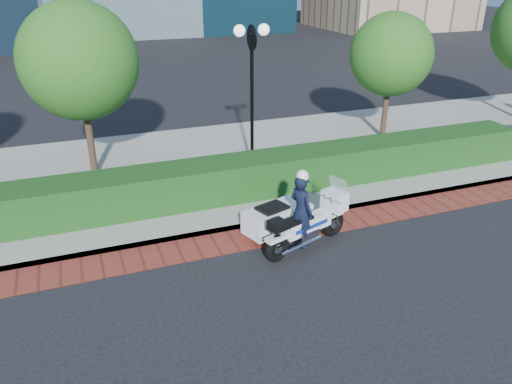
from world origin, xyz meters
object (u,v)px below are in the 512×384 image
object	(u,v)px
lamppost	(252,76)
police_motorcycle	(293,217)
tree_c	(391,55)
tree_b	(79,61)

from	to	relation	value
lamppost	police_motorcycle	distance (m)	4.87
police_motorcycle	tree_c	bearing A→B (deg)	23.51
tree_b	tree_c	bearing A→B (deg)	-0.00
lamppost	police_motorcycle	world-z (taller)	lamppost
tree_b	police_motorcycle	world-z (taller)	tree_b
tree_c	police_motorcycle	distance (m)	8.58
tree_b	tree_c	xyz separation A→B (m)	(10.00, -0.00, -0.39)
tree_b	tree_c	size ratio (longest dim) A/B	1.14
lamppost	tree_b	bearing A→B (deg)	163.89
tree_b	police_motorcycle	xyz separation A→B (m)	(3.90, -5.55, -2.77)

